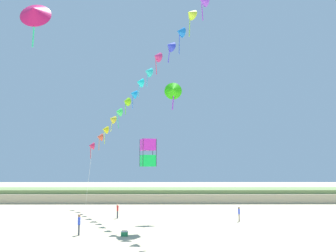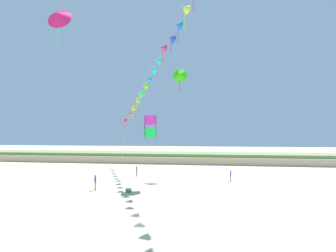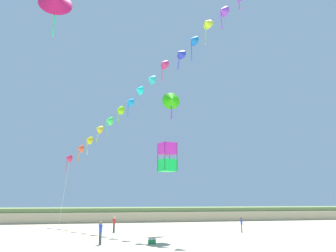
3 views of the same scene
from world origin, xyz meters
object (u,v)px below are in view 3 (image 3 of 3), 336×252
Objects in this scene: large_kite_low_lead at (172,100)px; person_near_left at (100,231)px; person_near_right at (114,223)px; person_mid_center at (242,223)px; beach_cooler at (152,241)px; large_kite_high_solo at (167,157)px.

person_near_left is at bearing -128.18° from large_kite_low_lead.
person_near_left is 10.29m from person_near_right.
large_kite_low_lead is (8.27, 10.51, 13.89)m from person_near_left.
person_near_left is 0.50× the size of large_kite_low_lead.
beach_cooler is (-11.33, -8.11, -0.67)m from person_mid_center.
large_kite_high_solo is at bearing -64.72° from person_near_right.
large_kite_low_lead is at bearing 51.82° from person_near_left.
person_near_left is 19.28m from large_kite_low_lead.
person_near_right is 2.83× the size of beach_cooler.
person_mid_center is 12.70m from large_kite_high_solo.
large_kite_low_lead reaches higher than person_mid_center.
large_kite_low_lead is 11.81m from large_kite_high_solo.
person_near_left is 17.09m from person_mid_center.
beach_cooler is (-1.81, -2.43, -6.88)m from large_kite_high_solo.
large_kite_high_solo reaches higher than person_near_right.
person_near_left is 4.03m from beach_cooler.
beach_cooler is (-4.34, -10.92, -14.69)m from large_kite_low_lead.
person_mid_center is (13.34, -2.41, -0.06)m from person_near_right.
person_near_right is (1.92, 10.11, -0.06)m from person_near_left.
person_mid_center is at bearing -10.23° from person_near_right.
person_mid_center is 0.44× the size of large_kite_low_lead.
person_near_right reaches higher than person_mid_center.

